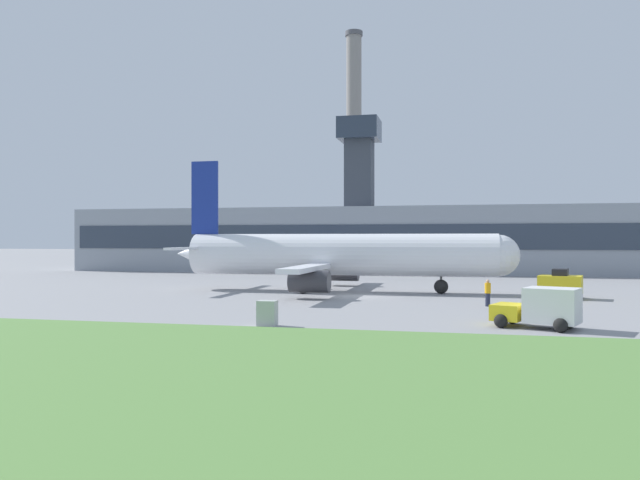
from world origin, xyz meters
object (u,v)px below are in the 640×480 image
(ground_crew_person, at_px, (488,293))
(baggage_truck, at_px, (542,308))
(airplane, at_px, (335,255))
(pushback_tug, at_px, (560,285))

(ground_crew_person, bearing_deg, baggage_truck, -77.59)
(airplane, height_order, ground_crew_person, airplane)
(airplane, bearing_deg, ground_crew_person, -36.59)
(airplane, bearing_deg, pushback_tug, -7.11)
(pushback_tug, xyz_separation_m, baggage_truck, (-3.31, -16.72, -0.01))
(airplane, xyz_separation_m, baggage_truck, (14.26, -18.91, -2.06))
(airplane, xyz_separation_m, pushback_tug, (17.57, -2.19, -2.05))
(pushback_tug, bearing_deg, baggage_truck, -101.20)
(pushback_tug, height_order, ground_crew_person, pushback_tug)
(baggage_truck, height_order, ground_crew_person, baggage_truck)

